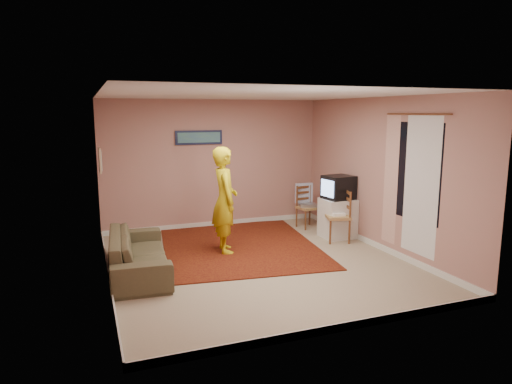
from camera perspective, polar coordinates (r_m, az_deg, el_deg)
name	(u,v)px	position (r m, az deg, el deg)	size (l,w,h in m)	color
ground	(257,262)	(7.32, 0.12, -8.76)	(5.00, 5.00, 0.00)	tan
wall_back	(214,164)	(9.37, -5.33, 3.49)	(4.50, 0.02, 2.60)	#A07469
wall_front	(343,215)	(4.79, 10.82, -2.84)	(4.50, 0.02, 2.60)	#A07469
wall_left	(103,190)	(6.56, -18.57, 0.25)	(0.02, 5.00, 2.60)	#A07469
wall_right	(380,174)	(8.08, 15.22, 2.15)	(0.02, 5.00, 2.60)	#A07469
ceiling	(257,95)	(6.93, 0.12, 12.04)	(4.50, 5.00, 0.02)	silver
baseboard_back	(215,224)	(9.58, -5.20, -3.97)	(4.50, 0.02, 0.10)	silver
baseboard_front	(339,328)	(5.22, 10.29, -16.33)	(4.50, 0.02, 0.10)	silver
baseboard_left	(109,277)	(6.88, -17.90, -10.07)	(0.02, 5.00, 0.10)	silver
baseboard_right	(376,245)	(8.33, 14.78, -6.40)	(0.02, 5.00, 0.10)	silver
window	(416,172)	(7.35, 19.33, 2.38)	(0.01, 1.10, 1.50)	black
curtain_sheer	(421,186)	(7.26, 19.92, 0.66)	(0.01, 0.75, 2.10)	silver
curtain_floral	(391,180)	(7.79, 16.50, 1.44)	(0.01, 0.35, 2.10)	beige
curtain_rod	(417,114)	(7.27, 19.46, 9.18)	(0.02, 0.02, 1.40)	brown
picture_back	(199,137)	(9.21, -7.14, 6.78)	(0.95, 0.04, 0.28)	#141A39
picture_left	(100,160)	(8.12, -18.90, 3.78)	(0.04, 0.38, 0.42)	tan
area_rug	(239,246)	(8.16, -2.09, -6.70)	(2.62, 3.28, 0.02)	#320508
tv_cabinet	(338,218)	(8.77, 10.16, -3.24)	(0.58, 0.53, 0.74)	silver
crt_tv	(338,187)	(8.65, 10.25, 0.58)	(0.57, 0.52, 0.44)	black
chair_a	(308,203)	(9.39, 6.51, -1.31)	(0.44, 0.43, 0.47)	#A68C50
dvd_player	(308,205)	(9.40, 6.51, -1.64)	(0.36, 0.25, 0.06)	#A5A5AA
blue_throw	(304,193)	(9.52, 6.01, -0.11)	(0.39, 0.05, 0.41)	#7D93CE
chair_b	(338,210)	(8.45, 10.21, -2.27)	(0.52, 0.53, 0.52)	#A68C50
game_console	(338,214)	(8.46, 10.19, -2.73)	(0.24, 0.18, 0.05)	white
sofa	(139,253)	(7.01, -14.47, -7.37)	(2.05, 0.80, 0.60)	#4B442D
person	(225,200)	(7.65, -3.93, -1.02)	(0.65, 0.43, 1.79)	gold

